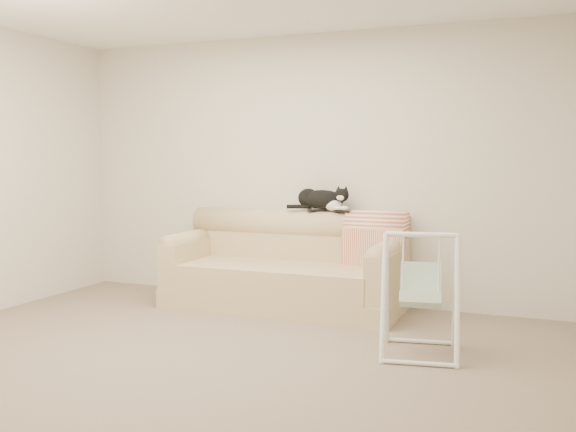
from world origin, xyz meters
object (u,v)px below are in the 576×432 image
(remote_a, at_px, (317,210))
(tuxedo_cat, at_px, (322,199))
(baby_swing, at_px, (420,293))
(sofa, at_px, (286,270))
(remote_b, at_px, (342,211))

(remote_a, height_order, tuxedo_cat, tuxedo_cat)
(remote_a, xyz_separation_m, tuxedo_cat, (0.04, 0.02, 0.10))
(remote_a, distance_m, baby_swing, 1.82)
(sofa, distance_m, baby_swing, 1.78)
(remote_b, relative_size, baby_swing, 0.20)
(remote_b, bearing_deg, baby_swing, -51.71)
(tuxedo_cat, bearing_deg, sofa, -136.78)
(baby_swing, bearing_deg, remote_a, 134.32)
(sofa, xyz_separation_m, baby_swing, (1.45, -1.02, 0.09))
(remote_a, height_order, baby_swing, remote_a)
(baby_swing, bearing_deg, tuxedo_cat, 132.89)
(sofa, bearing_deg, remote_b, 22.71)
(sofa, height_order, remote_a, remote_a)
(remote_b, bearing_deg, remote_a, 173.39)
(remote_a, relative_size, remote_b, 1.01)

